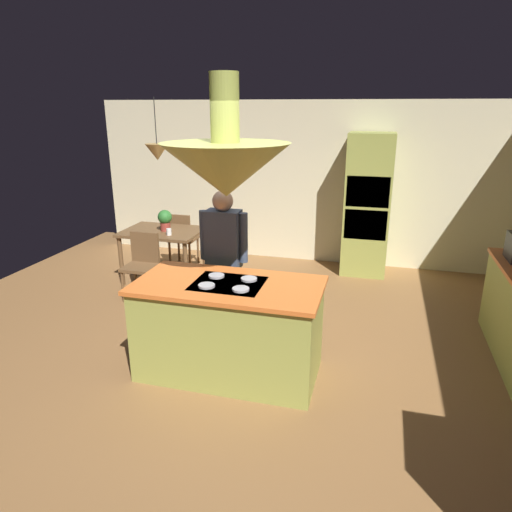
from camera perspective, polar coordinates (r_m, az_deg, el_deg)
ground at (r=4.80m, az=-2.47°, el=-12.79°), size 8.16×8.16×0.00m
wall_back at (r=7.57m, az=5.40°, el=8.99°), size 6.80×0.10×2.55m
kitchen_island at (r=4.41m, az=-3.34°, el=-8.90°), size 1.72×0.89×0.94m
oven_tower at (r=7.10m, az=13.58°, el=6.12°), size 0.66×0.62×2.10m
dining_table at (r=6.78m, az=-11.44°, el=2.27°), size 1.11×0.82×0.76m
person_at_island at (r=4.94m, az=-3.98°, el=0.06°), size 0.53×0.22×1.64m
range_hood at (r=3.96m, az=-3.75°, el=10.94°), size 1.10×1.10×1.00m
pendant_light_over_table at (r=6.56m, az=-12.10°, el=12.46°), size 0.32×0.32×0.82m
chair_facing_island at (r=6.29m, az=-13.87°, el=-0.59°), size 0.40×0.40×0.87m
chair_by_back_wall at (r=7.36m, az=-9.21°, el=2.44°), size 0.40×0.40×0.87m
potted_plant_on_table at (r=6.68m, az=-11.18°, el=4.48°), size 0.20×0.20×0.30m
cup_on_table at (r=6.48m, az=-10.70°, el=2.95°), size 0.07×0.07×0.09m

